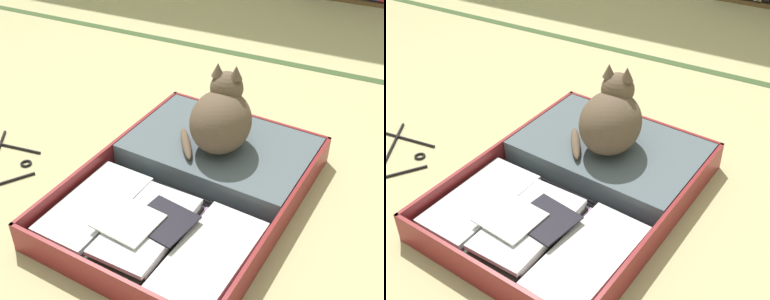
{
  "view_description": "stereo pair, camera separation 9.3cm",
  "coord_description": "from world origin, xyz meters",
  "views": [
    {
      "loc": [
        0.58,
        -1.14,
        1.12
      ],
      "look_at": [
        0.04,
        0.0,
        0.22
      ],
      "focal_mm": 47.5,
      "sensor_mm": 36.0,
      "label": 1
    },
    {
      "loc": [
        0.66,
        -1.1,
        1.12
      ],
      "look_at": [
        0.04,
        0.0,
        0.22
      ],
      "focal_mm": 47.5,
      "sensor_mm": 36.0,
      "label": 2
    }
  ],
  "objects": [
    {
      "name": "black_cat",
      "position": [
        0.05,
        0.21,
        0.22
      ],
      "size": [
        0.28,
        0.27,
        0.29
      ],
      "color": "brown",
      "rests_on": "open_suitcase"
    },
    {
      "name": "ground_plane",
      "position": [
        0.0,
        0.0,
        0.0
      ],
      "size": [
        10.0,
        10.0,
        0.0
      ],
      "primitive_type": "plane",
      "color": "tan"
    },
    {
      "name": "open_suitcase",
      "position": [
        0.03,
        0.06,
        0.05
      ],
      "size": [
        0.74,
        0.95,
        0.11
      ],
      "color": "maroon",
      "rests_on": "ground_plane"
    },
    {
      "name": "clothes_hanger",
      "position": [
        -0.67,
        -0.11,
        0.01
      ],
      "size": [
        0.31,
        0.39,
        0.01
      ],
      "color": "black",
      "rests_on": "ground_plane"
    },
    {
      "name": "tatami_border",
      "position": [
        0.0,
        1.14,
        0.0
      ],
      "size": [
        4.8,
        0.05,
        0.0
      ],
      "color": "#3B522B",
      "rests_on": "ground_plane"
    }
  ]
}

